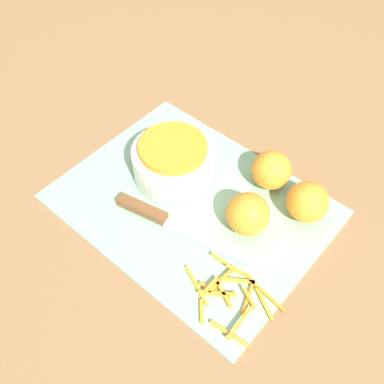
# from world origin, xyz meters

# --- Properties ---
(ground_plane) EXTENTS (4.00, 4.00, 0.00)m
(ground_plane) POSITION_xyz_m (0.00, 0.00, 0.00)
(ground_plane) COLOR olive
(cutting_board) EXTENTS (0.46, 0.35, 0.01)m
(cutting_board) POSITION_xyz_m (0.00, 0.00, 0.00)
(cutting_board) COLOR #84B793
(cutting_board) RESTS_ON ground_plane
(bowl_speckled) EXTENTS (0.15, 0.15, 0.07)m
(bowl_speckled) POSITION_xyz_m (-0.07, 0.03, 0.04)
(bowl_speckled) COLOR silver
(bowl_speckled) RESTS_ON cutting_board
(knife) EXTENTS (0.26, 0.08, 0.02)m
(knife) POSITION_xyz_m (-0.02, -0.06, 0.01)
(knife) COLOR brown
(knife) RESTS_ON cutting_board
(orange_left) EXTENTS (0.07, 0.07, 0.07)m
(orange_left) POSITION_xyz_m (0.17, 0.11, 0.04)
(orange_left) COLOR orange
(orange_left) RESTS_ON cutting_board
(orange_right) EXTENTS (0.07, 0.07, 0.07)m
(orange_right) POSITION_xyz_m (0.10, 0.02, 0.04)
(orange_right) COLOR orange
(orange_right) RESTS_ON cutting_board
(orange_back) EXTENTS (0.07, 0.07, 0.07)m
(orange_back) POSITION_xyz_m (0.08, 0.13, 0.04)
(orange_back) COLOR orange
(orange_back) RESTS_ON cutting_board
(peel_pile) EXTENTS (0.16, 0.11, 0.01)m
(peel_pile) POSITION_xyz_m (0.16, -0.10, 0.01)
(peel_pile) COLOR orange
(peel_pile) RESTS_ON cutting_board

